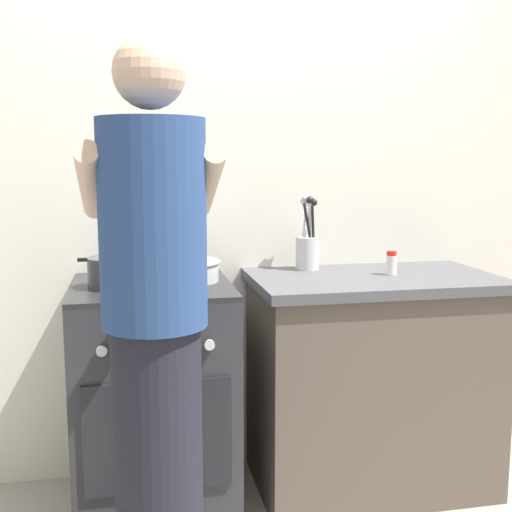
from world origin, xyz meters
TOP-DOWN VIEW (x-y plane):
  - back_wall at (0.20, 0.50)m, footprint 3.20×0.10m
  - countertop at (0.55, 0.15)m, footprint 1.00×0.60m
  - stove_range at (-0.35, 0.15)m, footprint 0.60×0.62m
  - pot at (-0.49, 0.11)m, footprint 0.25×0.19m
  - mixing_bowl at (-0.21, 0.18)m, footprint 0.26×0.26m
  - utensil_crock at (0.32, 0.35)m, footprint 0.10×0.10m
  - spice_bottle at (0.62, 0.15)m, footprint 0.04×0.04m
  - person at (-0.36, -0.47)m, footprint 0.41×0.50m

SIDE VIEW (x-z plane):
  - stove_range at x=-0.35m, z-range 0.00..0.90m
  - countertop at x=0.55m, z-range 0.00..0.90m
  - person at x=-0.36m, z-range 0.01..1.71m
  - mixing_bowl at x=-0.21m, z-range 0.90..0.99m
  - spice_bottle at x=0.62m, z-range 0.90..1.00m
  - pot at x=-0.49m, z-range 0.90..1.01m
  - utensil_crock at x=0.32m, z-range 0.84..1.16m
  - back_wall at x=0.20m, z-range 0.00..2.50m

